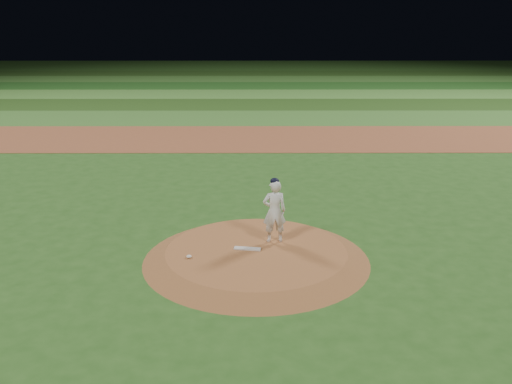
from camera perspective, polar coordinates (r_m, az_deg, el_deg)
ground at (r=14.01m, az=0.03°, el=-6.77°), size 120.00×120.00×0.00m
infield_dirt_band at (r=27.39m, az=-0.08°, el=5.40°), size 70.00×6.00×0.02m
outfield_stripe_0 at (r=32.78m, az=-0.10°, el=7.41°), size 70.00×5.00×0.02m
outfield_stripe_1 at (r=37.72m, az=-0.11°, el=8.75°), size 70.00×5.00×0.02m
outfield_stripe_2 at (r=42.66m, az=-0.12°, el=9.77°), size 70.00×5.00×0.02m
outfield_stripe_3 at (r=47.62m, az=-0.13°, el=10.58°), size 70.00×5.00×0.02m
outfield_stripe_4 at (r=52.59m, az=-0.13°, el=11.24°), size 70.00×5.00×0.02m
outfield_stripe_5 at (r=57.56m, az=-0.14°, el=11.79°), size 70.00×5.00×0.02m
pitchers_mound at (r=13.96m, az=0.03°, el=-6.30°), size 5.50×5.50×0.25m
pitching_rubber at (r=13.96m, az=-0.87°, el=-5.68°), size 0.67×0.27×0.03m
rosin_bag at (r=13.57m, az=-6.72°, el=-6.42°), size 0.13×0.13×0.07m
pitcher_on_mound at (r=14.14m, az=1.85°, el=-1.89°), size 0.63×0.46×1.67m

